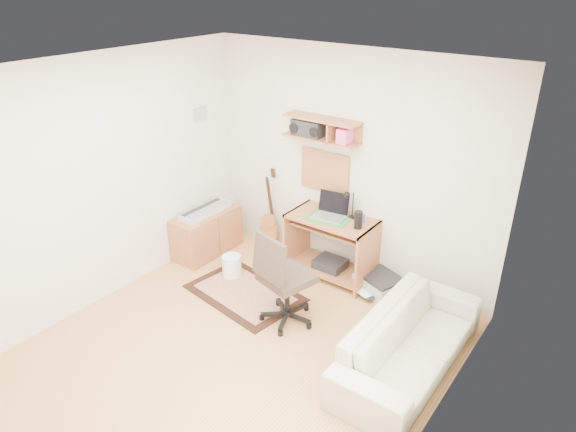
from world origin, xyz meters
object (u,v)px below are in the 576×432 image
Objects in this scene: printer at (379,284)px; task_chair at (287,278)px; desk at (331,247)px; cabinet at (207,233)px; sofa at (410,334)px.

task_chair is at bearing -95.77° from printer.
desk is 1.62m from cabinet.
sofa reaches higher than printer.
cabinet is (-1.67, 0.55, -0.24)m from task_chair.
cabinet is at bearing -146.88° from printer.
cabinet reaches higher than printer.
cabinet is 0.49× the size of sofa.
printer is 1.26m from sofa.
sofa is at bearing -30.64° from printer.
printer is at bearing 39.33° from sofa.
desk reaches higher than cabinet.
printer is (2.18, 0.51, -0.19)m from cabinet.
task_chair is (0.11, -1.01, 0.14)m from desk.
desk is at bearing 16.58° from cabinet.
sofa is (1.29, 0.10, -0.16)m from task_chair.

